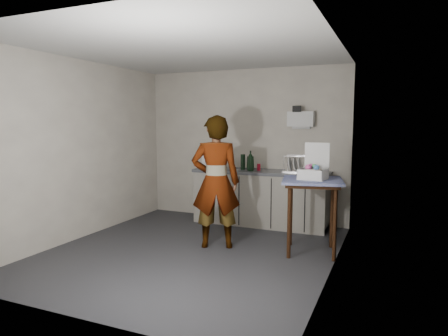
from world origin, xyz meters
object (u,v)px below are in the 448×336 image
at_px(kitchen_counter, 260,199).
at_px(soap_bottle, 250,161).
at_px(paper_towel, 205,160).
at_px(dish_rack, 296,168).
at_px(side_table, 312,189).
at_px(dark_bottle, 243,162).
at_px(soda_can, 259,167).
at_px(standing_man, 216,182).
at_px(bakery_box, 313,171).

height_order(kitchen_counter, soap_bottle, soap_bottle).
relative_size(paper_towel, dish_rack, 0.82).
bearing_deg(side_table, soap_bottle, 128.14).
bearing_deg(dish_rack, dark_bottle, -177.79).
height_order(side_table, soap_bottle, soap_bottle).
xyz_separation_m(side_table, soda_can, (-1.09, 1.10, 0.12)).
distance_m(kitchen_counter, dark_bottle, 0.69).
xyz_separation_m(standing_man, bakery_box, (1.25, 0.29, 0.18)).
distance_m(standing_man, paper_towel, 1.50).
relative_size(soda_can, dish_rack, 0.29).
bearing_deg(dark_bottle, standing_man, -84.84).
relative_size(soda_can, bakery_box, 0.24).
xyz_separation_m(side_table, bakery_box, (0.01, 0.03, 0.23)).
relative_size(side_table, soda_can, 8.81).
bearing_deg(paper_towel, dish_rack, 4.95).
height_order(dark_bottle, bakery_box, bakery_box).
bearing_deg(bakery_box, standing_man, -161.72).
height_order(standing_man, soap_bottle, standing_man).
relative_size(standing_man, bakery_box, 3.88).
relative_size(standing_man, soap_bottle, 5.45).
distance_m(side_table, soda_can, 1.55).
relative_size(soap_bottle, bakery_box, 0.71).
xyz_separation_m(kitchen_counter, standing_man, (-0.19, -1.38, 0.47)).
bearing_deg(standing_man, paper_towel, -82.13).
height_order(standing_man, dish_rack, standing_man).
relative_size(kitchen_counter, soda_can, 20.35).
distance_m(kitchen_counter, side_table, 1.60).
xyz_separation_m(soap_bottle, bakery_box, (1.21, -0.99, -0.00)).
bearing_deg(standing_man, soap_bottle, -115.59).
xyz_separation_m(paper_towel, bakery_box, (2.03, -0.98, 0.01)).
relative_size(standing_man, soda_can, 16.26).
xyz_separation_m(dark_bottle, bakery_box, (1.37, -1.08, 0.03)).
distance_m(dish_rack, bakery_box, 1.22).
height_order(kitchen_counter, soda_can, soda_can).
bearing_deg(soap_bottle, dish_rack, 10.42).
distance_m(side_table, paper_towel, 2.27).
xyz_separation_m(side_table, paper_towel, (-2.02, 1.01, 0.21)).
distance_m(soap_bottle, dish_rack, 0.74).
distance_m(soap_bottle, soda_can, 0.18).
bearing_deg(standing_man, soda_can, -120.28).
bearing_deg(bakery_box, kitchen_counter, 139.49).
bearing_deg(dish_rack, soap_bottle, -169.58).
bearing_deg(soda_can, bakery_box, -44.49).
distance_m(side_table, dark_bottle, 1.77).
relative_size(soap_bottle, dish_rack, 0.86).
xyz_separation_m(soap_bottle, soda_can, (0.12, 0.09, -0.11)).
height_order(kitchen_counter, bakery_box, bakery_box).
distance_m(paper_towel, bakery_box, 2.25).
distance_m(kitchen_counter, dish_rack, 0.79).
distance_m(side_table, bakery_box, 0.23).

